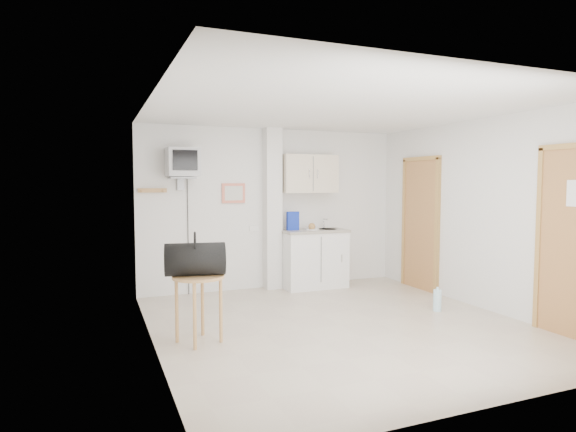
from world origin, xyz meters
name	(u,v)px	position (x,y,z in m)	size (l,w,h in m)	color
ground	(340,325)	(0.00, 0.00, 0.00)	(4.50, 4.50, 0.00)	#C0AF99
room_envelope	(355,193)	(0.24, 0.09, 1.54)	(4.24, 4.54, 2.55)	white
kitchenette	(312,237)	(0.57, 2.00, 0.80)	(1.03, 0.58, 2.10)	white
crt_television	(183,163)	(-1.45, 2.02, 1.94)	(0.44, 0.45, 2.15)	slate
round_table	(198,286)	(-1.65, 0.02, 0.59)	(0.54, 0.54, 0.71)	tan
duffel_bag	(195,259)	(-1.68, 0.02, 0.88)	(0.66, 0.44, 0.45)	black
water_bottle	(437,300)	(1.46, 0.07, 0.14)	(0.10, 0.10, 0.31)	#BAE9FA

